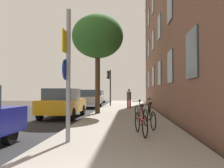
# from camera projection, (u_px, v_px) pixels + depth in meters

# --- Properties ---
(ground_plane) EXTENTS (41.80, 41.80, 0.00)m
(ground_plane) POSITION_uv_depth(u_px,v_px,m) (76.00, 112.00, 17.22)
(ground_plane) COLOR #332D28
(road_asphalt) EXTENTS (7.00, 38.00, 0.01)m
(road_asphalt) POSITION_uv_depth(u_px,v_px,m) (47.00, 112.00, 17.36)
(road_asphalt) COLOR #232326
(road_asphalt) RESTS_ON ground
(sidewalk) EXTENTS (4.20, 38.00, 0.12)m
(sidewalk) POSITION_uv_depth(u_px,v_px,m) (126.00, 112.00, 16.98)
(sidewalk) COLOR gray
(sidewalk) RESTS_ON ground
(building_facade) EXTENTS (0.56, 27.00, 13.56)m
(building_facade) POSITION_uv_depth(u_px,v_px,m) (163.00, 14.00, 16.52)
(building_facade) COLOR brown
(building_facade) RESTS_ON ground
(sign_post) EXTENTS (0.16, 0.60, 3.58)m
(sign_post) POSITION_uv_depth(u_px,v_px,m) (67.00, 69.00, 6.53)
(sign_post) COLOR gray
(sign_post) RESTS_ON sidewalk
(traffic_light) EXTENTS (0.43, 0.24, 3.43)m
(traffic_light) POSITION_uv_depth(u_px,v_px,m) (109.00, 81.00, 23.53)
(traffic_light) COLOR black
(traffic_light) RESTS_ON sidewalk
(tree_near) EXTENTS (3.21, 3.21, 6.17)m
(tree_near) POSITION_uv_depth(u_px,v_px,m) (98.00, 37.00, 15.17)
(tree_near) COLOR #4C3823
(tree_near) RESTS_ON sidewalk
(bicycle_0) EXTENTS (0.46, 1.69, 0.95)m
(bicycle_0) POSITION_uv_depth(u_px,v_px,m) (141.00, 123.00, 7.52)
(bicycle_0) COLOR black
(bicycle_0) RESTS_ON sidewalk
(bicycle_1) EXTENTS (0.47, 1.71, 0.95)m
(bicycle_1) POSITION_uv_depth(u_px,v_px,m) (149.00, 118.00, 8.90)
(bicycle_1) COLOR black
(bicycle_1) RESTS_ON sidewalk
(bicycle_2) EXTENTS (0.47, 1.66, 0.97)m
(bicycle_2) POSITION_uv_depth(u_px,v_px,m) (139.00, 112.00, 11.28)
(bicycle_2) COLOR black
(bicycle_2) RESTS_ON sidewalk
(bicycle_3) EXTENTS (0.42, 1.63, 0.97)m
(bicycle_3) POSITION_uv_depth(u_px,v_px,m) (149.00, 108.00, 14.15)
(bicycle_3) COLOR black
(bicycle_3) RESTS_ON sidewalk
(pedestrian_0) EXTENTS (0.38, 0.38, 1.57)m
(pedestrian_0) POSITION_uv_depth(u_px,v_px,m) (129.00, 97.00, 19.27)
(pedestrian_0) COLOR maroon
(pedestrian_0) RESTS_ON sidewalk
(car_1) EXTENTS (1.88, 4.38, 1.62)m
(car_1) POSITION_uv_depth(u_px,v_px,m) (63.00, 103.00, 13.52)
(car_1) COLOR orange
(car_1) RESTS_ON road_asphalt
(car_2) EXTENTS (1.94, 4.08, 1.62)m
(car_2) POSITION_uv_depth(u_px,v_px,m) (89.00, 99.00, 21.83)
(car_2) COLOR #B7B7BC
(car_2) RESTS_ON road_asphalt
(car_3) EXTENTS (1.96, 4.39, 1.62)m
(car_3) POSITION_uv_depth(u_px,v_px,m) (96.00, 97.00, 30.16)
(car_3) COLOR silver
(car_3) RESTS_ON road_asphalt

